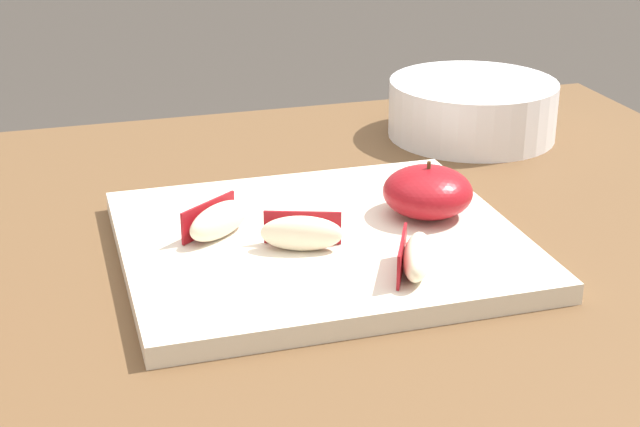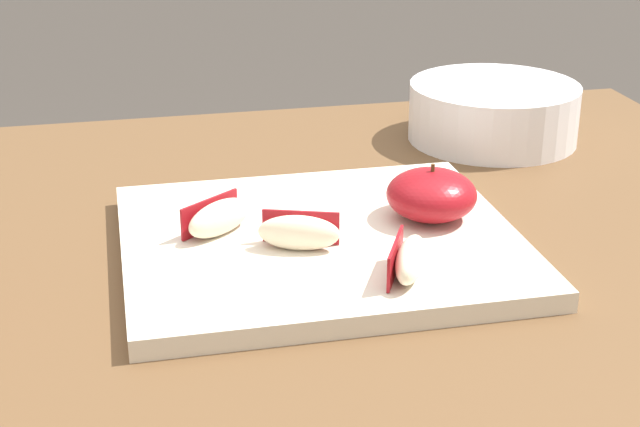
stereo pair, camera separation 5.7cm
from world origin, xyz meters
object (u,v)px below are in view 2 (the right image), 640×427
Objects in this scene: apple_wedge_left at (409,259)px; ceramic_fruit_bowl at (493,110)px; apple_half_skin_up at (432,195)px; apple_wedge_right at (299,232)px; apple_wedge_near_knife at (219,218)px; cutting_board at (320,243)px.

apple_wedge_left is 0.37× the size of ceramic_fruit_bowl.
apple_half_skin_up is 0.14m from apple_wedge_right.
apple_half_skin_up is 0.42× the size of ceramic_fruit_bowl.
apple_wedge_right is 0.43m from ceramic_fruit_bowl.
ceramic_fruit_bowl is (0.30, 0.30, 0.00)m from apple_wedge_right.
apple_wedge_left is at bearing -40.25° from apple_wedge_near_knife.
apple_wedge_right is at bearing -135.03° from ceramic_fruit_bowl.
cutting_board is 4.19× the size of apple_half_skin_up.
cutting_board is at bearing 48.09° from apple_wedge_right.
ceramic_fruit_bowl reaches higher than apple_wedge_left.
ceramic_fruit_bowl is (0.28, 0.27, 0.03)m from cutting_board.
cutting_board is at bearing 117.78° from apple_wedge_left.
apple_wedge_right and apple_wedge_left have the same top height.
apple_wedge_right is at bearing -36.40° from apple_wedge_near_knife.
cutting_board is at bearing -135.33° from ceramic_fruit_bowl.
cutting_board is 1.74× the size of ceramic_fruit_bowl.
ceramic_fruit_bowl is (0.22, 0.37, 0.00)m from apple_wedge_left.
apple_wedge_near_knife is 0.35× the size of ceramic_fruit_bowl.
apple_half_skin_up reaches higher than ceramic_fruit_bowl.
apple_wedge_near_knife is 0.19m from apple_wedge_left.
apple_wedge_near_knife is at bearing 167.44° from cutting_board.
apple_wedge_near_knife reaches higher than cutting_board.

